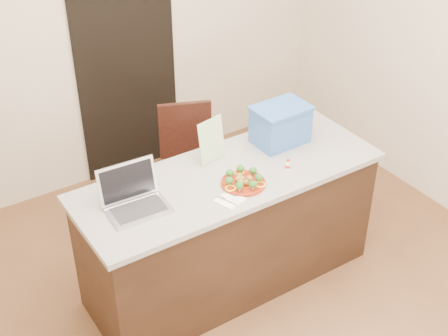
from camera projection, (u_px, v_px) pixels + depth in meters
ground at (249, 299)px, 4.38m from camera, size 4.00×4.00×0.00m
room_shell at (255, 91)px, 3.48m from camera, size 4.00×4.00×4.00m
doorway at (127, 66)px, 5.26m from camera, size 0.90×0.02×2.00m
island at (229, 229)px, 4.30m from camera, size 2.06×0.76×0.92m
plate at (243, 183)px, 3.94m from camera, size 0.28×0.28×0.02m
meatballs at (243, 180)px, 3.92m from camera, size 0.11×0.12×0.04m
broccoli at (243, 177)px, 3.92m from camera, size 0.24×0.24×0.04m
pepper_rings at (243, 181)px, 3.94m from camera, size 0.25×0.26×0.01m
napkin at (230, 200)px, 3.80m from camera, size 0.18×0.18×0.01m
fork at (226, 199)px, 3.80m from camera, size 0.05×0.15×0.00m
knife at (235, 198)px, 3.80m from camera, size 0.06×0.17×0.01m
yogurt_bottle at (288, 165)px, 4.07m from camera, size 0.03×0.03×0.07m
laptop at (133, 196)px, 3.72m from camera, size 0.38×0.30×0.26m
leaflet at (212, 140)px, 4.10m from camera, size 0.22×0.09×0.30m
blue_box at (280, 124)px, 4.31m from camera, size 0.39×0.28×0.28m
chair at (192, 154)px, 4.96m from camera, size 0.55×0.56×0.95m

